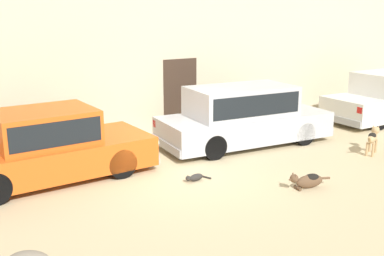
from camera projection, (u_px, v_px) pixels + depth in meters
The scene contains 6 objects.
ground_plane at pixel (183, 171), 10.38m from camera, with size 80.00×80.00×0.00m, color tan.
parked_sedan_nearest at pixel (47, 146), 9.74m from camera, with size 4.51×2.01×1.50m.
parked_sedan_second at pixel (243, 115), 12.24m from camera, with size 4.80×2.09×1.56m.
stray_dog_spotted at pixel (308, 180), 9.36m from camera, with size 0.98×0.31×0.36m.
stray_dog_tan at pixel (373, 137), 11.52m from camera, with size 0.92×0.54×0.66m.
stray_cat at pixel (195, 177), 9.77m from camera, with size 0.59×0.22×0.16m.
Camera 1 is at (-4.90, -8.51, 3.51)m, focal length 43.69 mm.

